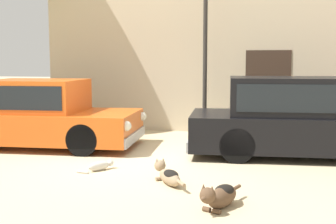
% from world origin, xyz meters
% --- Properties ---
extents(ground_plane, '(80.00, 80.00, 0.00)m').
position_xyz_m(ground_plane, '(0.00, 0.00, 0.00)').
color(ground_plane, '#CCB78E').
extents(parked_sedan_nearest, '(4.44, 2.11, 1.44)m').
position_xyz_m(parked_sedan_nearest, '(-2.25, 0.95, 0.71)').
color(parked_sedan_nearest, '#D15619').
rests_on(parked_sedan_nearest, ground_plane).
extents(parked_sedan_second, '(4.65, 2.05, 1.52)m').
position_xyz_m(parked_sedan_second, '(3.23, 1.10, 0.79)').
color(parked_sedan_second, black).
rests_on(parked_sedan_second, ground_plane).
extents(stray_dog_spotted, '(0.48, 0.95, 0.37)m').
position_xyz_m(stray_dog_spotted, '(1.96, -2.26, 0.16)').
color(stray_dog_spotted, brown).
rests_on(stray_dog_spotted, ground_plane).
extents(stray_dog_tan, '(0.65, 0.86, 0.33)m').
position_xyz_m(stray_dog_tan, '(1.10, -1.34, 0.14)').
color(stray_dog_tan, '#997F60').
rests_on(stray_dog_tan, ground_plane).
extents(stray_cat, '(0.50, 0.50, 0.16)m').
position_xyz_m(stray_cat, '(-0.19, -0.79, 0.08)').
color(stray_cat, beige).
rests_on(stray_cat, ground_plane).
extents(street_lamp, '(0.22, 0.22, 4.14)m').
position_xyz_m(street_lamp, '(1.13, 2.63, 2.62)').
color(street_lamp, '#2D2B28').
rests_on(street_lamp, ground_plane).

